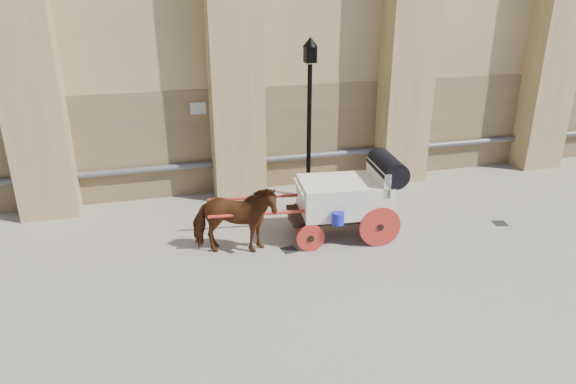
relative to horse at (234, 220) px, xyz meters
name	(u,v)px	position (x,y,z in m)	size (l,w,h in m)	color
ground	(311,246)	(1.73, -0.18, -0.80)	(90.00, 90.00, 0.00)	gray
horse	(234,220)	(0.00, 0.00, 0.00)	(0.87, 1.90, 1.61)	#572610
carriage	(350,194)	(2.77, 0.16, 0.25)	(4.58, 1.73, 1.96)	black
street_lamp	(309,115)	(2.60, 2.81, 1.54)	(0.41, 0.41, 4.38)	black
drain_grate_near	(289,250)	(1.19, -0.22, -0.80)	(0.32, 0.32, 0.01)	black
drain_grate_far	(500,223)	(6.72, -0.28, -0.80)	(0.32, 0.32, 0.01)	black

